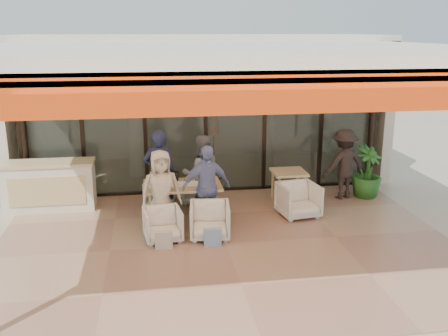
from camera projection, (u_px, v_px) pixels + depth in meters
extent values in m
plane|color=#C6B293|center=(226.00, 245.00, 8.75)|extent=(70.00, 70.00, 0.00)
cube|color=tan|center=(226.00, 245.00, 8.75)|extent=(8.00, 6.00, 0.01)
cube|color=silver|center=(226.00, 52.00, 7.87)|extent=(8.00, 6.00, 0.20)
cube|color=#FF450D|center=(270.00, 92.00, 5.14)|extent=(8.00, 0.12, 0.45)
cube|color=#FF5D15|center=(256.00, 75.00, 5.77)|extent=(8.00, 1.50, 0.06)
cylinder|color=black|center=(24.00, 130.00, 10.51)|extent=(0.12, 0.12, 3.20)
cylinder|color=black|center=(372.00, 121.00, 11.62)|extent=(0.12, 0.12, 3.20)
cube|color=#9EADA3|center=(206.00, 124.00, 11.18)|extent=(8.00, 0.03, 3.20)
cube|color=black|center=(206.00, 190.00, 11.60)|extent=(8.00, 0.10, 0.08)
cube|color=black|center=(205.00, 53.00, 10.76)|extent=(8.00, 0.10, 0.08)
cube|color=black|center=(19.00, 129.00, 10.61)|extent=(0.08, 0.10, 3.20)
cube|color=black|center=(82.00, 128.00, 10.79)|extent=(0.08, 0.10, 3.20)
cube|color=black|center=(145.00, 126.00, 10.99)|extent=(0.08, 0.10, 3.20)
cube|color=black|center=(206.00, 124.00, 11.18)|extent=(0.08, 0.10, 3.20)
cube|color=black|center=(264.00, 123.00, 11.37)|extent=(0.08, 0.10, 3.20)
cube|color=black|center=(321.00, 121.00, 11.57)|extent=(0.08, 0.10, 3.20)
cube|color=black|center=(374.00, 120.00, 11.75)|extent=(0.08, 0.10, 3.20)
cube|color=silver|center=(192.00, 99.00, 14.49)|extent=(9.00, 0.25, 3.40)
cube|color=silver|center=(19.00, 112.00, 12.19)|extent=(0.25, 3.50, 3.40)
cube|color=silver|center=(360.00, 104.00, 13.45)|extent=(0.25, 3.50, 3.40)
cube|color=silver|center=(197.00, 40.00, 12.37)|extent=(9.00, 3.50, 0.25)
cube|color=#D2BA80|center=(199.00, 171.00, 13.27)|extent=(8.00, 3.50, 0.02)
cylinder|color=silver|center=(135.00, 118.00, 12.50)|extent=(0.40, 0.40, 3.00)
cylinder|color=silver|center=(267.00, 115.00, 12.99)|extent=(0.40, 0.40, 3.00)
cylinder|color=black|center=(149.00, 58.00, 11.78)|extent=(0.03, 0.03, 0.70)
cube|color=black|center=(150.00, 77.00, 11.90)|extent=(0.30, 0.30, 0.40)
sphere|color=#FFBF72|center=(150.00, 77.00, 11.90)|extent=(0.18, 0.18, 0.18)
cylinder|color=black|center=(292.00, 57.00, 12.28)|extent=(0.03, 0.03, 0.70)
cube|color=black|center=(292.00, 75.00, 12.40)|extent=(0.30, 0.30, 0.40)
sphere|color=#FFBF72|center=(292.00, 75.00, 12.40)|extent=(0.18, 0.18, 0.18)
cylinder|color=black|center=(214.00, 177.00, 12.59)|extent=(0.40, 0.40, 0.05)
cylinder|color=black|center=(213.00, 138.00, 12.32)|extent=(0.04, 0.04, 2.10)
cone|color=orange|center=(213.00, 112.00, 12.15)|extent=(0.32, 0.32, 1.10)
cube|color=silver|center=(50.00, 187.00, 10.33)|extent=(1.80, 0.60, 1.00)
cube|color=#D2BA80|center=(48.00, 163.00, 10.19)|extent=(1.85, 0.65, 0.06)
cube|color=#D2BA80|center=(47.00, 192.00, 10.03)|extent=(1.50, 0.02, 0.60)
cube|color=#D2BA80|center=(182.00, 185.00, 9.70)|extent=(1.50, 0.90, 0.05)
cube|color=white|center=(182.00, 184.00, 9.69)|extent=(1.30, 0.35, 0.01)
cylinder|color=#D2BA80|center=(151.00, 211.00, 9.41)|extent=(0.06, 0.06, 0.70)
cylinder|color=#D2BA80|center=(216.00, 207.00, 9.58)|extent=(0.06, 0.06, 0.70)
cylinder|color=#D2BA80|center=(151.00, 200.00, 10.02)|extent=(0.06, 0.06, 0.70)
cylinder|color=#D2BA80|center=(212.00, 197.00, 10.19)|extent=(0.06, 0.06, 0.70)
cylinder|color=white|center=(159.00, 185.00, 9.47)|extent=(0.06, 0.06, 0.11)
cylinder|color=white|center=(169.00, 179.00, 9.83)|extent=(0.06, 0.06, 0.11)
cylinder|color=white|center=(185.00, 183.00, 9.59)|extent=(0.06, 0.06, 0.11)
cylinder|color=white|center=(197.00, 178.00, 9.89)|extent=(0.06, 0.06, 0.11)
cylinder|color=white|center=(209.00, 183.00, 9.56)|extent=(0.06, 0.06, 0.11)
cylinder|color=#8C4514|center=(153.00, 179.00, 9.74)|extent=(0.07, 0.07, 0.16)
cylinder|color=black|center=(176.00, 176.00, 9.92)|extent=(0.09, 0.09, 0.17)
cylinder|color=black|center=(176.00, 172.00, 9.90)|extent=(0.10, 0.10, 0.01)
cylinder|color=white|center=(159.00, 189.00, 9.34)|extent=(0.22, 0.22, 0.01)
cylinder|color=white|center=(207.00, 187.00, 9.47)|extent=(0.22, 0.22, 0.01)
cylinder|color=white|center=(159.00, 180.00, 9.93)|extent=(0.22, 0.22, 0.01)
cylinder|color=white|center=(203.00, 178.00, 10.06)|extent=(0.22, 0.22, 0.01)
imported|color=silver|center=(160.00, 191.00, 10.65)|extent=(0.71, 0.68, 0.65)
imported|color=silver|center=(199.00, 189.00, 10.77)|extent=(0.79, 0.76, 0.64)
imported|color=silver|center=(163.00, 223.00, 8.84)|extent=(0.71, 0.68, 0.66)
imported|color=silver|center=(210.00, 219.00, 8.95)|extent=(0.76, 0.72, 0.72)
imported|color=#181D36|center=(160.00, 173.00, 10.03)|extent=(0.65, 0.43, 1.74)
imported|color=slate|center=(201.00, 174.00, 10.17)|extent=(0.84, 0.68, 1.61)
imported|color=beige|center=(161.00, 191.00, 9.20)|extent=(0.83, 0.61, 1.55)
imported|color=#6776AC|center=(206.00, 187.00, 9.31)|extent=(1.01, 0.60, 1.61)
cube|color=silver|center=(164.00, 241.00, 8.50)|extent=(0.30, 0.10, 0.34)
cube|color=#99BFD8|center=(213.00, 238.00, 8.62)|extent=(0.30, 0.10, 0.34)
cube|color=#D2BA80|center=(289.00, 172.00, 10.60)|extent=(0.70, 0.70, 0.05)
cylinder|color=#D2BA80|center=(279.00, 193.00, 10.39)|extent=(0.05, 0.05, 0.70)
cylinder|color=#D2BA80|center=(305.00, 192.00, 10.47)|extent=(0.05, 0.05, 0.70)
cylinder|color=#D2BA80|center=(273.00, 185.00, 10.93)|extent=(0.05, 0.05, 0.70)
cylinder|color=#D2BA80|center=(297.00, 184.00, 11.01)|extent=(0.05, 0.05, 0.70)
imported|color=silver|center=(299.00, 199.00, 9.98)|extent=(0.84, 0.80, 0.76)
imported|color=black|center=(344.00, 164.00, 10.94)|extent=(1.13, 0.81, 1.58)
imported|color=#1E5919|center=(367.00, 172.00, 11.07)|extent=(0.90, 0.90, 1.19)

